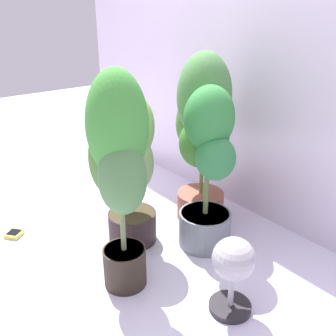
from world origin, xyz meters
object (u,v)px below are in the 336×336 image
Objects in this scene: potted_plant_back_center at (203,126)px; hygrometer_box at (14,234)px; floor_fan at (233,266)px; nutrient_bottle at (125,189)px; potted_plant_center at (130,160)px; potted_plant_back_right at (207,163)px; potted_plant_front_right at (118,163)px.

potted_plant_back_center is 1.21m from hygrometer_box.
nutrient_bottle is at bearing 144.32° from floor_fan.
potted_plant_center is at bearing -95.78° from potted_plant_back_center.
potted_plant_center is at bearing 9.86° from hygrometer_box.
hygrometer_box is (-0.44, -0.50, -0.46)m from potted_plant_center.
potted_plant_back_right reaches higher than nutrient_bottle.
floor_fan is at bearing 2.18° from potted_plant_center.
potted_plant_back_right is 0.55m from floor_fan.
hygrometer_box is (-0.71, -0.27, -0.58)m from potted_plant_front_right.
potted_plant_back_center is at bearing 141.49° from potted_plant_back_right.
potted_plant_center is 0.47m from potted_plant_back_center.
potted_plant_back_center is at bearing 107.74° from potted_plant_front_right.
potted_plant_back_center is at bearing 119.36° from floor_fan.
potted_plant_center is 0.84× the size of potted_plant_back_center.
potted_plant_center is 0.53m from nutrient_bottle.
potted_plant_front_right is at bearing -176.53° from floor_fan.
nutrient_bottle is (-0.40, -0.27, -0.46)m from potted_plant_back_center.
potted_plant_back_center is 1.14× the size of potted_plant_back_right.
floor_fan is (0.43, -0.25, -0.24)m from potted_plant_back_right.
hygrometer_box is 1.27m from floor_fan.
floor_fan is (1.13, 0.52, 0.21)m from hygrometer_box.
floor_fan is at bearing -33.54° from potted_plant_back_center.
floor_fan is (0.69, 0.03, -0.25)m from potted_plant_center.
hygrometer_box is 0.69m from nutrient_bottle.
floor_fan is at bearing -13.60° from hygrometer_box.
nutrient_bottle is (-0.61, -0.10, -0.35)m from potted_plant_back_right.
potted_plant_back_right is 7.60× the size of hygrometer_box.
floor_fan is at bearing -8.57° from nutrient_bottle.
potted_plant_center is at bearing 155.07° from floor_fan.
potted_plant_back_right is at bearing 9.30° from hygrometer_box.
potted_plant_back_center is 0.66m from nutrient_bottle.
potted_plant_center is 3.42× the size of nutrient_bottle.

